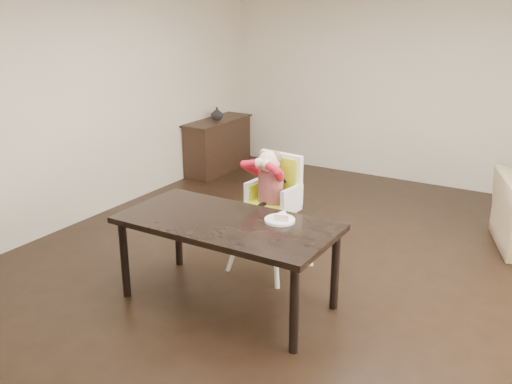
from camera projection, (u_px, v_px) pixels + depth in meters
ground at (313, 281)px, 5.28m from camera, size 7.00×7.00×0.00m
room_walls at (321, 79)px, 4.69m from camera, size 6.02×7.02×2.71m
dining_table at (227, 230)px, 4.70m from camera, size 1.80×0.90×0.75m
high_chair at (272, 186)px, 5.28m from camera, size 0.54×0.54×1.18m
plate at (281, 219)px, 4.65m from camera, size 0.29×0.29×0.07m
sideboard at (218, 145)px, 8.54m from camera, size 0.44×1.26×0.79m
vase at (217, 114)px, 8.38m from camera, size 0.21×0.22×0.18m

